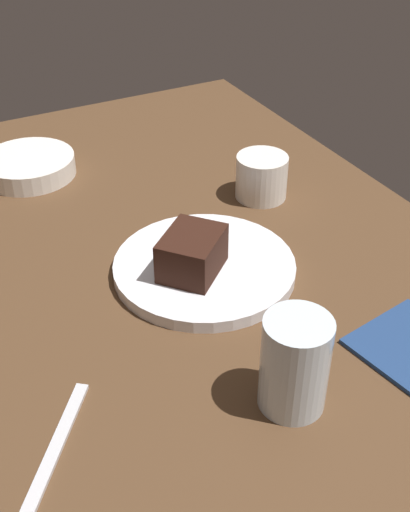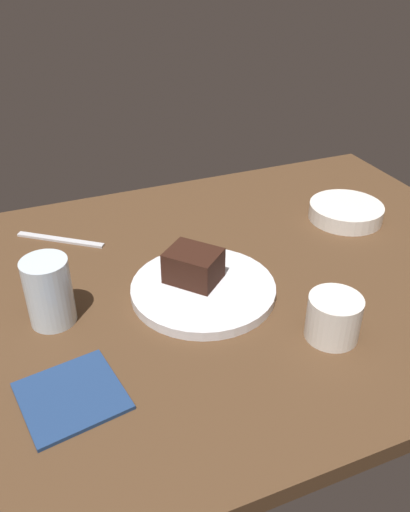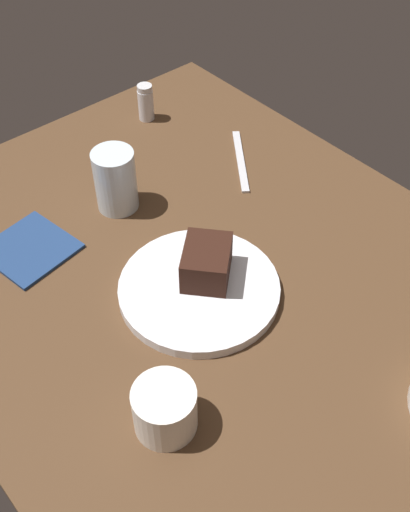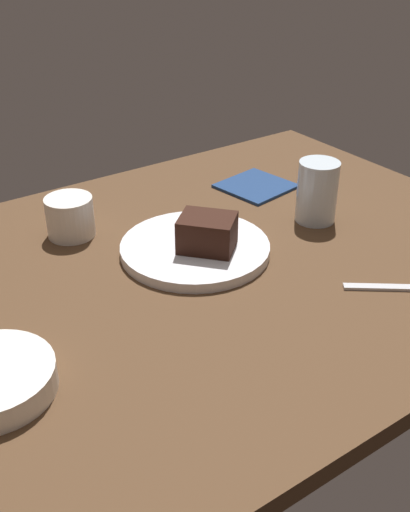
{
  "view_description": "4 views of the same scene",
  "coord_description": "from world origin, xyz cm",
  "px_view_note": "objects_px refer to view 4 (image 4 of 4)",
  "views": [
    {
      "loc": [
        68.81,
        -30.35,
        58.19
      ],
      "look_at": [
        6.83,
        2.13,
        8.16
      ],
      "focal_mm": 46.21,
      "sensor_mm": 36.0,
      "label": 1
    },
    {
      "loc": [
        31.73,
        71.93,
        57.46
      ],
      "look_at": [
        2.48,
        0.91,
        8.84
      ],
      "focal_mm": 36.64,
      "sensor_mm": 36.0,
      "label": 2
    },
    {
      "loc": [
        -44.26,
        44.05,
        76.67
      ],
      "look_at": [
        6.7,
        -0.06,
        6.63
      ],
      "focal_mm": 43.26,
      "sensor_mm": 36.0,
      "label": 3
    },
    {
      "loc": [
        -47.07,
        -72.1,
        55.49
      ],
      "look_at": [
        2.69,
        -1.11,
        5.03
      ],
      "focal_mm": 43.63,
      "sensor_mm": 36.0,
      "label": 4
    }
  ],
  "objects_px": {
    "dessert_plate": "(195,248)",
    "butter_knife": "(406,288)",
    "chocolate_cake_slice": "(207,233)",
    "water_glass": "(317,192)",
    "folded_napkin": "(256,186)",
    "coffee_cup": "(70,217)"
  },
  "relations": [
    {
      "from": "chocolate_cake_slice",
      "to": "folded_napkin",
      "type": "relative_size",
      "value": 0.68
    },
    {
      "from": "dessert_plate",
      "to": "chocolate_cake_slice",
      "type": "distance_m",
      "value": 0.04
    },
    {
      "from": "dessert_plate",
      "to": "folded_napkin",
      "type": "height_order",
      "value": "dessert_plate"
    },
    {
      "from": "chocolate_cake_slice",
      "to": "water_glass",
      "type": "relative_size",
      "value": 0.78
    },
    {
      "from": "water_glass",
      "to": "butter_knife",
      "type": "relative_size",
      "value": 0.6
    },
    {
      "from": "butter_knife",
      "to": "folded_napkin",
      "type": "bearing_deg",
      "value": -59.85
    },
    {
      "from": "dessert_plate",
      "to": "butter_knife",
      "type": "height_order",
      "value": "dessert_plate"
    },
    {
      "from": "dessert_plate",
      "to": "coffee_cup",
      "type": "distance_m",
      "value": 0.23
    },
    {
      "from": "water_glass",
      "to": "folded_napkin",
      "type": "distance_m",
      "value": 0.19
    },
    {
      "from": "water_glass",
      "to": "folded_napkin",
      "type": "bearing_deg",
      "value": 88.77
    },
    {
      "from": "chocolate_cake_slice",
      "to": "butter_knife",
      "type": "distance_m",
      "value": 0.32
    },
    {
      "from": "dessert_plate",
      "to": "coffee_cup",
      "type": "height_order",
      "value": "coffee_cup"
    },
    {
      "from": "dessert_plate",
      "to": "water_glass",
      "type": "relative_size",
      "value": 2.21
    },
    {
      "from": "chocolate_cake_slice",
      "to": "butter_knife",
      "type": "bearing_deg",
      "value": -52.89
    },
    {
      "from": "coffee_cup",
      "to": "folded_napkin",
      "type": "bearing_deg",
      "value": -3.78
    },
    {
      "from": "dessert_plate",
      "to": "butter_knife",
      "type": "relative_size",
      "value": 1.33
    },
    {
      "from": "chocolate_cake_slice",
      "to": "butter_knife",
      "type": "xyz_separation_m",
      "value": [
        0.19,
        -0.26,
        -0.04
      ]
    },
    {
      "from": "dessert_plate",
      "to": "butter_knife",
      "type": "distance_m",
      "value": 0.34
    },
    {
      "from": "folded_napkin",
      "to": "coffee_cup",
      "type": "bearing_deg",
      "value": 176.22
    },
    {
      "from": "butter_knife",
      "to": "water_glass",
      "type": "bearing_deg",
      "value": -63.96
    },
    {
      "from": "dessert_plate",
      "to": "folded_napkin",
      "type": "relative_size",
      "value": 1.92
    },
    {
      "from": "dessert_plate",
      "to": "chocolate_cake_slice",
      "type": "bearing_deg",
      "value": -69.03
    }
  ]
}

